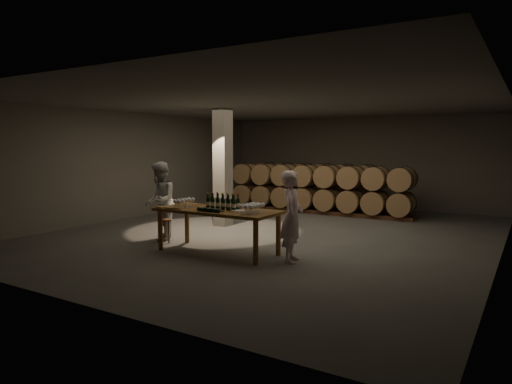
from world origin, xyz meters
The scene contains 15 objects.
room centered at (-1.80, 0.20, 1.60)m, with size 12.00×12.00×12.00m.
tasting_table centered at (0.00, -2.50, 0.80)m, with size 2.60×1.10×0.90m.
barrel_stack_back centered at (-1.35, 5.20, 0.83)m, with size 4.70×0.95×1.57m.
barrel_stack_front centered at (-0.57, 3.80, 0.83)m, with size 6.26×0.95×1.57m.
bottle_cluster centered at (0.08, -2.42, 1.02)m, with size 0.73×0.23×0.33m.
lying_bottles centered at (0.09, -2.89, 0.94)m, with size 0.62×0.08×0.08m.
glass_cluster_left centered at (-0.80, -2.59, 1.03)m, with size 0.20×0.53×0.19m.
glass_cluster_right centered at (0.86, -2.55, 1.03)m, with size 0.31×0.53×0.18m.
plate centered at (0.52, -2.51, 0.91)m, with size 0.28×0.28×0.02m, color white.
notebook_near centered at (-0.81, -2.91, 0.92)m, with size 0.27×0.22×0.03m, color olive.
notebook_corner centered at (-1.10, -2.87, 0.91)m, with size 0.23×0.29×0.03m, color olive.
pen centered at (-0.65, -2.94, 0.91)m, with size 0.01×0.01×0.13m, color black.
stool centered at (-1.59, -2.36, 0.44)m, with size 0.32×0.32×0.54m.
person_man centered at (1.63, -2.36, 0.86)m, with size 0.63×0.41×1.73m, color white.
person_woman centered at (-1.91, -2.16, 0.91)m, with size 0.89×0.69×1.83m, color silver.
Camera 1 is at (5.49, -9.94, 2.18)m, focal length 32.00 mm.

